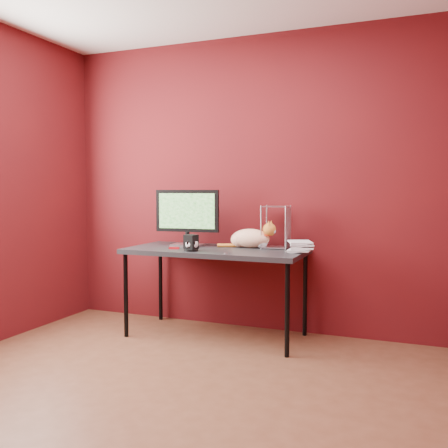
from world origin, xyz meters
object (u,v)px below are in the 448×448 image
at_px(desk, 216,255).
at_px(speaker, 191,243).
at_px(skull_mug, 192,244).
at_px(cat, 251,238).
at_px(book_stack, 291,191).
at_px(monitor, 187,215).

distance_m(desk, speaker, 0.28).
bearing_deg(speaker, skull_mug, 92.71).
height_order(cat, book_stack, book_stack).
bearing_deg(cat, monitor, -164.26).
relative_size(skull_mug, book_stack, 0.12).
bearing_deg(book_stack, skull_mug, -159.65).
height_order(speaker, book_stack, book_stack).
height_order(desk, book_stack, book_stack).
distance_m(desk, monitor, 0.45).
xyz_separation_m(monitor, cat, (0.55, 0.10, -0.19)).
bearing_deg(desk, book_stack, 5.30).
distance_m(cat, skull_mug, 0.54).
bearing_deg(desk, monitor, 166.90).
xyz_separation_m(monitor, speaker, (0.18, -0.30, -0.21)).
distance_m(desk, cat, 0.34).
distance_m(monitor, speaker, 0.41).
height_order(monitor, book_stack, book_stack).
bearing_deg(cat, skull_mug, -128.44).
xyz_separation_m(monitor, skull_mug, (0.18, -0.29, -0.22)).
bearing_deg(monitor, desk, -19.29).
bearing_deg(speaker, desk, 74.71).
xyz_separation_m(desk, speaker, (-0.12, -0.23, 0.11)).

